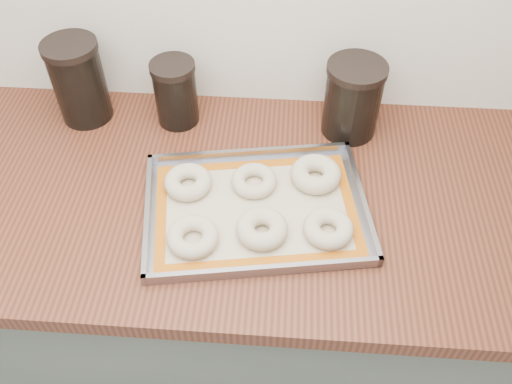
# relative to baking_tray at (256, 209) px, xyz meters

# --- Properties ---
(cabinet) EXTENTS (3.00, 0.65, 0.86)m
(cabinet) POSITION_rel_baking_tray_xyz_m (-0.16, 0.06, -0.48)
(cabinet) COLOR #556054
(cabinet) RESTS_ON floor
(countertop) EXTENTS (3.06, 0.68, 0.04)m
(countertop) POSITION_rel_baking_tray_xyz_m (-0.16, 0.06, -0.03)
(countertop) COLOR brown
(countertop) RESTS_ON cabinet
(baking_tray) EXTENTS (0.51, 0.40, 0.03)m
(baking_tray) POSITION_rel_baking_tray_xyz_m (0.00, 0.00, 0.00)
(baking_tray) COLOR gray
(baking_tray) RESTS_ON countertop
(baking_mat) EXTENTS (0.46, 0.35, 0.00)m
(baking_mat) POSITION_rel_baking_tray_xyz_m (0.00, 0.00, -0.00)
(baking_mat) COLOR #C6B793
(baking_mat) RESTS_ON baking_tray
(bagel_front_left) EXTENTS (0.11, 0.11, 0.03)m
(bagel_front_left) POSITION_rel_baking_tray_xyz_m (-0.12, -0.09, 0.01)
(bagel_front_left) COLOR beige
(bagel_front_left) RESTS_ON baking_mat
(bagel_front_mid) EXTENTS (0.13, 0.13, 0.04)m
(bagel_front_mid) POSITION_rel_baking_tray_xyz_m (0.02, -0.06, 0.02)
(bagel_front_mid) COLOR beige
(bagel_front_mid) RESTS_ON baking_mat
(bagel_front_right) EXTENTS (0.11, 0.11, 0.04)m
(bagel_front_right) POSITION_rel_baking_tray_xyz_m (0.15, -0.05, 0.02)
(bagel_front_right) COLOR beige
(bagel_front_right) RESTS_ON baking_mat
(bagel_back_left) EXTENTS (0.12, 0.12, 0.03)m
(bagel_back_left) POSITION_rel_baking_tray_xyz_m (-0.15, 0.05, 0.02)
(bagel_back_left) COLOR beige
(bagel_back_left) RESTS_ON baking_mat
(bagel_back_mid) EXTENTS (0.12, 0.12, 0.03)m
(bagel_back_mid) POSITION_rel_baking_tray_xyz_m (-0.01, 0.07, 0.01)
(bagel_back_mid) COLOR beige
(bagel_back_mid) RESTS_ON baking_mat
(bagel_back_right) EXTENTS (0.12, 0.12, 0.04)m
(bagel_back_right) POSITION_rel_baking_tray_xyz_m (0.12, 0.09, 0.02)
(bagel_back_right) COLOR beige
(bagel_back_right) RESTS_ON baking_mat
(canister_left) EXTENTS (0.13, 0.13, 0.20)m
(canister_left) POSITION_rel_baking_tray_xyz_m (-0.44, 0.28, 0.10)
(canister_left) COLOR black
(canister_left) RESTS_ON countertop
(canister_mid) EXTENTS (0.11, 0.11, 0.16)m
(canister_mid) POSITION_rel_baking_tray_xyz_m (-0.21, 0.28, 0.07)
(canister_mid) COLOR black
(canister_mid) RESTS_ON countertop
(canister_right) EXTENTS (0.14, 0.14, 0.18)m
(canister_right) POSITION_rel_baking_tray_xyz_m (0.20, 0.28, 0.09)
(canister_right) COLOR black
(canister_right) RESTS_ON countertop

